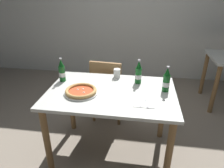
% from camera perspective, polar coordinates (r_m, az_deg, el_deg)
% --- Properties ---
extents(ground_plane, '(8.00, 8.00, 0.00)m').
position_cam_1_polar(ground_plane, '(2.36, -0.19, -18.31)').
color(ground_plane, gray).
extents(back_wall_tiled, '(7.00, 0.10, 2.60)m').
position_cam_1_polar(back_wall_tiled, '(3.90, 5.03, 20.67)').
color(back_wall_tiled, white).
rests_on(back_wall_tiled, ground_plane).
extents(dining_table_main, '(1.20, 0.80, 0.75)m').
position_cam_1_polar(dining_table_main, '(1.97, -0.22, -4.93)').
color(dining_table_main, silver).
rests_on(dining_table_main, ground_plane).
extents(chair_behind_table, '(0.43, 0.43, 0.85)m').
position_cam_1_polar(chair_behind_table, '(2.59, -1.17, -0.80)').
color(chair_behind_table, olive).
rests_on(chair_behind_table, ground_plane).
extents(pizza_margherita_near, '(0.31, 0.31, 0.04)m').
position_cam_1_polar(pizza_margherita_near, '(1.89, -8.68, -2.03)').
color(pizza_margherita_near, white).
rests_on(pizza_margherita_near, dining_table_main).
extents(beer_bottle_left, '(0.07, 0.07, 0.25)m').
position_cam_1_polar(beer_bottle_left, '(1.94, 14.97, 0.84)').
color(beer_bottle_left, '#14591E').
rests_on(beer_bottle_left, dining_table_main).
extents(beer_bottle_center, '(0.07, 0.07, 0.25)m').
position_cam_1_polar(beer_bottle_center, '(2.05, 7.40, 2.95)').
color(beer_bottle_center, '#14591E').
rests_on(beer_bottle_center, dining_table_main).
extents(beer_bottle_right, '(0.07, 0.07, 0.25)m').
position_cam_1_polar(beer_bottle_right, '(2.15, -13.85, 3.44)').
color(beer_bottle_right, '#14591E').
rests_on(beer_bottle_right, dining_table_main).
extents(napkin_with_cutlery, '(0.18, 0.19, 0.01)m').
position_cam_1_polar(napkin_with_cutlery, '(1.76, 8.95, -5.01)').
color(napkin_with_cutlery, white).
rests_on(napkin_with_cutlery, dining_table_main).
extents(paper_cup, '(0.07, 0.07, 0.09)m').
position_cam_1_polar(paper_cup, '(2.19, 1.40, 3.04)').
color(paper_cup, white).
rests_on(paper_cup, dining_table_main).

